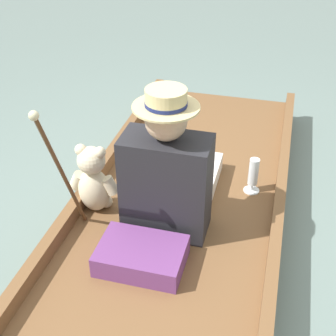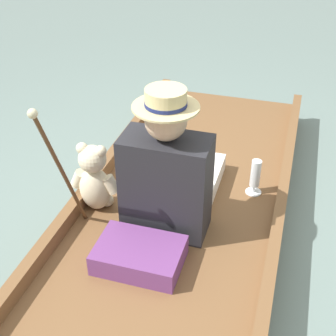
{
  "view_description": "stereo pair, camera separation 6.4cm",
  "coord_description": "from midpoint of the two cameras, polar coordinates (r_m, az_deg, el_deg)",
  "views": [
    {
      "loc": [
        0.47,
        -1.98,
        1.8
      ],
      "look_at": [
        -0.03,
        -0.08,
        0.5
      ],
      "focal_mm": 50.0,
      "sensor_mm": 36.0,
      "label": 1
    },
    {
      "loc": [
        0.53,
        -1.96,
        1.8
      ],
      "look_at": [
        -0.03,
        -0.08,
        0.5
      ],
      "focal_mm": 50.0,
      "sensor_mm": 36.0,
      "label": 2
    }
  ],
  "objects": [
    {
      "name": "walking_cane",
      "position": [
        2.22,
        -12.46,
        0.55
      ],
      "size": [
        0.04,
        0.35,
        0.82
      ],
      "color": "brown",
      "rests_on": "punt_boat"
    },
    {
      "name": "seat_cushion",
      "position": [
        2.3,
        -2.7,
        -10.56
      ],
      "size": [
        0.42,
        0.29,
        0.11
      ],
      "color": "#6B3875",
      "rests_on": "punt_boat"
    },
    {
      "name": "ground_plane",
      "position": [
        2.72,
        1.79,
        -8.03
      ],
      "size": [
        16.0,
        16.0,
        0.0
      ],
      "primitive_type": "plane",
      "color": "slate"
    },
    {
      "name": "teddy_bear",
      "position": [
        2.58,
        -8.23,
        -1.32
      ],
      "size": [
        0.29,
        0.17,
        0.42
      ],
      "color": "beige",
      "rests_on": "punt_boat"
    },
    {
      "name": "wine_glass",
      "position": [
        2.76,
        11.26,
        -0.86
      ],
      "size": [
        0.09,
        0.09,
        0.22
      ],
      "color": "silver",
      "rests_on": "punt_boat"
    },
    {
      "name": "seated_person",
      "position": [
        2.45,
        1.15,
        -0.78
      ],
      "size": [
        0.44,
        0.8,
        0.8
      ],
      "rotation": [
        0.0,
        0.0,
        0.14
      ],
      "color": "white",
      "rests_on": "punt_boat"
    },
    {
      "name": "punt_boat",
      "position": [
        2.67,
        1.82,
        -6.73
      ],
      "size": [
        1.15,
        3.22,
        0.24
      ],
      "color": "brown",
      "rests_on": "ground_plane"
    }
  ]
}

